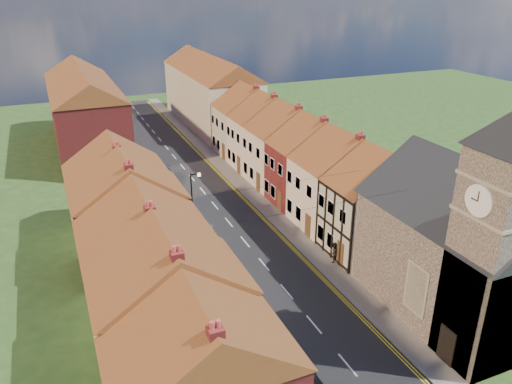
# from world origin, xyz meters

# --- Properties ---
(road) EXTENTS (7.00, 90.00, 0.02)m
(road) POSITION_xyz_m (0.00, 30.00, 0.01)
(road) COLOR black
(road) RESTS_ON ground
(pavement_left) EXTENTS (1.80, 90.00, 0.12)m
(pavement_left) POSITION_xyz_m (-4.40, 30.00, 0.06)
(pavement_left) COLOR slate
(pavement_left) RESTS_ON ground
(pavement_right) EXTENTS (1.80, 90.00, 0.12)m
(pavement_right) POSITION_xyz_m (4.40, 30.00, 0.06)
(pavement_right) COLOR slate
(pavement_right) RESTS_ON ground
(church) EXTENTS (11.25, 14.25, 15.20)m
(church) POSITION_xyz_m (9.36, 3.32, 5.88)
(church) COLOR #322823
(church) RESTS_ON ground
(cottage_r_tudor) EXTENTS (8.30, 5.20, 9.00)m
(cottage_r_tudor) POSITION_xyz_m (9.27, 12.70, 4.47)
(cottage_r_tudor) COLOR #BCBA9E
(cottage_r_tudor) RESTS_ON ground
(cottage_r_white_near) EXTENTS (8.30, 6.00, 9.00)m
(cottage_r_white_near) POSITION_xyz_m (9.30, 18.10, 4.47)
(cottage_r_white_near) COLOR #C5B19B
(cottage_r_white_near) RESTS_ON ground
(cottage_r_cream_mid) EXTENTS (8.30, 5.20, 9.00)m
(cottage_r_cream_mid) POSITION_xyz_m (9.30, 23.50, 4.48)
(cottage_r_cream_mid) COLOR maroon
(cottage_r_cream_mid) RESTS_ON ground
(cottage_r_pink) EXTENTS (8.30, 6.00, 9.00)m
(cottage_r_pink) POSITION_xyz_m (9.30, 28.90, 4.47)
(cottage_r_pink) COLOR #C5B19B
(cottage_r_pink) RESTS_ON ground
(cottage_r_white_far) EXTENTS (8.30, 5.20, 9.00)m
(cottage_r_white_far) POSITION_xyz_m (9.30, 34.30, 4.48)
(cottage_r_white_far) COLOR #C5B19B
(cottage_r_white_far) RESTS_ON ground
(cottage_r_cream_far) EXTENTS (8.30, 6.00, 9.00)m
(cottage_r_cream_far) POSITION_xyz_m (9.30, 39.70, 4.47)
(cottage_r_cream_far) COLOR #BCBA9E
(cottage_r_cream_far) RESTS_ON ground
(cottage_l_brick_near) EXTENTS (8.30, 5.70, 8.80)m
(cottage_l_brick_near) POSITION_xyz_m (-9.30, -0.25, 4.37)
(cottage_l_brick_near) COLOR maroon
(cottage_l_brick_near) RESTS_ON ground
(cottage_l_cream) EXTENTS (8.30, 6.30, 9.10)m
(cottage_l_cream) POSITION_xyz_m (-9.30, 5.55, 4.52)
(cottage_l_cream) COLOR #BCBA9E
(cottage_l_cream) RESTS_ON ground
(cottage_l_white) EXTENTS (8.30, 6.90, 8.80)m
(cottage_l_white) POSITION_xyz_m (-9.30, 11.95, 4.37)
(cottage_l_white) COLOR white
(cottage_l_white) RESTS_ON ground
(cottage_l_brick_mid) EXTENTS (8.30, 5.70, 9.10)m
(cottage_l_brick_mid) POSITION_xyz_m (-9.30, 18.05, 4.53)
(cottage_l_brick_mid) COLOR maroon
(cottage_l_brick_mid) RESTS_ON ground
(cottage_l_pink) EXTENTS (8.30, 6.30, 8.80)m
(cottage_l_pink) POSITION_xyz_m (-9.30, 23.85, 4.37)
(cottage_l_pink) COLOR white
(cottage_l_pink) RESTS_ON ground
(block_right_far) EXTENTS (8.30, 24.20, 10.50)m
(block_right_far) POSITION_xyz_m (9.30, 55.00, 5.29)
(block_right_far) COLOR #BCBA9E
(block_right_far) RESTS_ON ground
(block_left_far) EXTENTS (8.30, 24.20, 10.50)m
(block_left_far) POSITION_xyz_m (-9.30, 50.00, 5.29)
(block_left_far) COLOR maroon
(block_left_far) RESTS_ON ground
(lamppost) EXTENTS (0.88, 0.15, 6.00)m
(lamppost) POSITION_xyz_m (-3.81, 20.00, 3.54)
(lamppost) COLOR black
(lamppost) RESTS_ON pavement_left
(car_near) EXTENTS (1.66, 4.03, 1.37)m
(car_near) POSITION_xyz_m (-3.15, 1.99, 0.68)
(car_near) COLOR black
(car_near) RESTS_ON ground
(car_mid) EXTENTS (2.32, 4.00, 1.25)m
(car_mid) POSITION_xyz_m (-3.20, 18.98, 0.62)
(car_mid) COLOR #969A9D
(car_mid) RESTS_ON ground
(car_far) EXTENTS (2.30, 4.46, 1.24)m
(car_far) POSITION_xyz_m (-2.96, 34.00, 0.62)
(car_far) COLOR navy
(car_far) RESTS_ON ground
(pedestrian_right) EXTENTS (0.99, 0.87, 1.70)m
(pedestrian_right) POSITION_xyz_m (5.10, 12.12, 0.97)
(pedestrian_right) COLOR black
(pedestrian_right) RESTS_ON pavement_right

